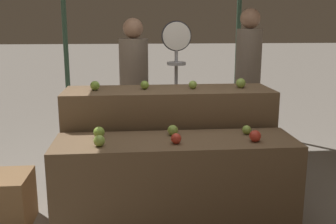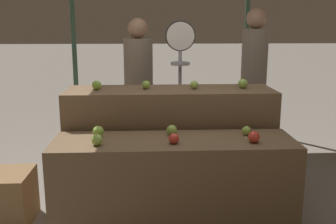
# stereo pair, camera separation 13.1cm
# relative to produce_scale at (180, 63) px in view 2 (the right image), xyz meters

# --- Properties ---
(display_counter_front) EXTENTS (1.86, 0.55, 0.76)m
(display_counter_front) POSITION_rel_produce_scale_xyz_m (-0.15, -1.28, -0.84)
(display_counter_front) COLOR brown
(display_counter_front) RESTS_ON ground_plane
(display_counter_back) EXTENTS (1.86, 0.55, 1.05)m
(display_counter_back) POSITION_rel_produce_scale_xyz_m (-0.15, -0.68, -0.70)
(display_counter_back) COLOR brown
(display_counter_back) RESTS_ON ground_plane
(apple_front_0) EXTENTS (0.08, 0.08, 0.08)m
(apple_front_0) POSITION_rel_produce_scale_xyz_m (-0.71, -1.39, -0.42)
(apple_front_0) COLOR #8EB247
(apple_front_0) RESTS_ON display_counter_front
(apple_front_1) EXTENTS (0.08, 0.08, 0.08)m
(apple_front_1) POSITION_rel_produce_scale_xyz_m (-0.15, -1.38, -0.42)
(apple_front_1) COLOR red
(apple_front_1) RESTS_ON display_counter_front
(apple_front_2) EXTENTS (0.09, 0.09, 0.09)m
(apple_front_2) POSITION_rel_produce_scale_xyz_m (0.44, -1.38, -0.42)
(apple_front_2) COLOR red
(apple_front_2) RESTS_ON display_counter_front
(apple_front_3) EXTENTS (0.09, 0.09, 0.09)m
(apple_front_3) POSITION_rel_produce_scale_xyz_m (-0.73, -1.17, -0.42)
(apple_front_3) COLOR #84AD3D
(apple_front_3) RESTS_ON display_counter_front
(apple_front_4) EXTENTS (0.08, 0.08, 0.08)m
(apple_front_4) POSITION_rel_produce_scale_xyz_m (-0.16, -1.16, -0.42)
(apple_front_4) COLOR #8EB247
(apple_front_4) RESTS_ON display_counter_front
(apple_front_5) EXTENTS (0.07, 0.07, 0.07)m
(apple_front_5) POSITION_rel_produce_scale_xyz_m (0.44, -1.18, -0.43)
(apple_front_5) COLOR #8EB247
(apple_front_5) RESTS_ON display_counter_front
(apple_back_0) EXTENTS (0.08, 0.08, 0.08)m
(apple_back_0) POSITION_rel_produce_scale_xyz_m (-0.80, -0.69, -0.13)
(apple_back_0) COLOR #7AA338
(apple_back_0) RESTS_ON display_counter_back
(apple_back_1) EXTENTS (0.08, 0.08, 0.08)m
(apple_back_1) POSITION_rel_produce_scale_xyz_m (-0.36, -0.66, -0.13)
(apple_back_1) COLOR #84AD3D
(apple_back_1) RESTS_ON display_counter_back
(apple_back_2) EXTENTS (0.07, 0.07, 0.07)m
(apple_back_2) POSITION_rel_produce_scale_xyz_m (0.07, -0.68, -0.13)
(apple_back_2) COLOR #8EB247
(apple_back_2) RESTS_ON display_counter_back
(apple_back_3) EXTENTS (0.09, 0.09, 0.09)m
(apple_back_3) POSITION_rel_produce_scale_xyz_m (0.52, -0.67, -0.12)
(apple_back_3) COLOR #8EB247
(apple_back_3) RESTS_ON display_counter_back
(produce_scale) EXTENTS (0.31, 0.20, 1.66)m
(produce_scale) POSITION_rel_produce_scale_xyz_m (0.00, 0.00, 0.00)
(produce_scale) COLOR #99999E
(produce_scale) RESTS_ON ground_plane
(person_vendor_at_scale) EXTENTS (0.41, 0.41, 1.69)m
(person_vendor_at_scale) POSITION_rel_produce_scale_xyz_m (-0.45, 0.28, -0.24)
(person_vendor_at_scale) COLOR #2D2D38
(person_vendor_at_scale) RESTS_ON ground_plane
(person_customer_left) EXTENTS (0.35, 0.35, 1.80)m
(person_customer_left) POSITION_rel_produce_scale_xyz_m (0.92, 0.48, -0.15)
(person_customer_left) COLOR #2D2D38
(person_customer_left) RESTS_ON ground_plane
(wooden_crate_side) EXTENTS (0.44, 0.44, 0.44)m
(wooden_crate_side) POSITION_rel_produce_scale_xyz_m (-1.53, -1.08, -1.00)
(wooden_crate_side) COLOR olive
(wooden_crate_side) RESTS_ON ground_plane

